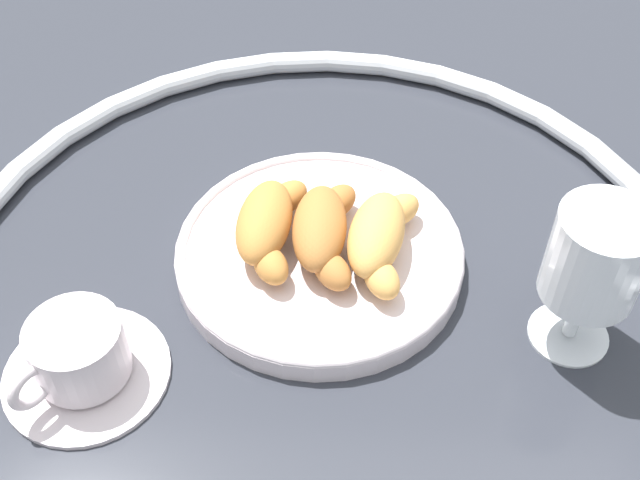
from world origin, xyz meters
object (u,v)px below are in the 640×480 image
croissant_extra (380,236)px  pastry_plate (320,253)px  croissant_large (268,224)px  juice_glass_left (595,261)px  coffee_cup_near (79,357)px  croissant_small (324,230)px

croissant_extra → pastry_plate: bearing=-97.2°
croissant_large → croissant_extra: 0.10m
pastry_plate → juice_glass_left: bearing=70.3°
croissant_large → juice_glass_left: 0.28m
pastry_plate → croissant_large: bearing=-96.9°
croissant_extra → coffee_cup_near: size_ratio=0.99×
juice_glass_left → croissant_small: bearing=-110.0°
pastry_plate → coffee_cup_near: bearing=-55.0°
coffee_cup_near → juice_glass_left: size_ratio=0.97×
croissant_small → croissant_extra: 0.05m
pastry_plate → croissant_extra: size_ratio=1.95×
croissant_large → croissant_small: 0.05m
croissant_large → coffee_cup_near: croissant_large is taller
croissant_large → croissant_extra: same height
croissant_extra → croissant_large: bearing=-97.1°
croissant_large → coffee_cup_near: 0.20m
croissant_large → croissant_extra: bearing=82.9°
croissant_small → croissant_extra: same height
croissant_small → coffee_cup_near: size_ratio=1.01×
croissant_large → croissant_small: (0.01, 0.05, 0.00)m
coffee_cup_near → croissant_extra: bearing=117.4°
coffee_cup_near → pastry_plate: bearing=125.0°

